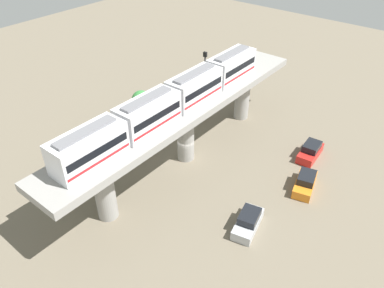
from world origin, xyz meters
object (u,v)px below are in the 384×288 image
at_px(tree_near_viaduct, 141,100).
at_px(signal_post, 205,84).
at_px(parked_car_orange, 305,183).
at_px(train, 172,100).
at_px(parked_car_silver, 248,222).
at_px(tree_mid_lot, 75,155).
at_px(parked_car_red, 311,151).

bearing_deg(tree_near_viaduct, signal_post, 44.22).
bearing_deg(parked_car_orange, signal_post, 151.82).
height_order(parked_car_orange, signal_post, signal_post).
distance_m(train, tree_near_viaduct, 11.29).
relative_size(tree_near_viaduct, signal_post, 0.49).
xyz_separation_m(train, parked_car_silver, (11.23, -2.63, -7.69)).
xyz_separation_m(tree_near_viaduct, tree_mid_lot, (3.39, -12.71, 0.39)).
distance_m(train, parked_car_silver, 13.86).
bearing_deg(tree_near_viaduct, parked_car_red, 18.84).
bearing_deg(signal_post, tree_mid_lot, -97.41).
relative_size(train, parked_car_red, 6.36).
relative_size(parked_car_silver, signal_post, 0.47).
xyz_separation_m(tree_near_viaduct, signal_post, (5.77, 5.62, 1.89)).
height_order(parked_car_orange, tree_near_viaduct, tree_near_viaduct).
distance_m(parked_car_orange, signal_post, 17.48).
distance_m(parked_car_orange, parked_car_silver, 8.49).
distance_m(train, tree_mid_lot, 11.28).
bearing_deg(signal_post, parked_car_orange, -14.25).
bearing_deg(tree_mid_lot, parked_car_red, 49.33).
bearing_deg(tree_near_viaduct, parked_car_orange, 3.78).
distance_m(parked_car_silver, tree_mid_lot, 18.25).
distance_m(parked_car_red, tree_near_viaduct, 21.56).
bearing_deg(parked_car_silver, train, 154.21).
height_order(parked_car_silver, signal_post, signal_post).
height_order(parked_car_red, signal_post, signal_post).
relative_size(parked_car_red, tree_mid_lot, 0.81).
bearing_deg(tree_near_viaduct, tree_mid_lot, -75.07).
bearing_deg(parked_car_red, tree_near_viaduct, -165.30).
distance_m(parked_car_silver, signal_post, 19.75).
bearing_deg(tree_mid_lot, tree_near_viaduct, 104.93).
xyz_separation_m(parked_car_orange, signal_post, (-16.36, 4.16, 4.52)).
xyz_separation_m(tree_mid_lot, signal_post, (2.38, 18.33, 1.50)).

